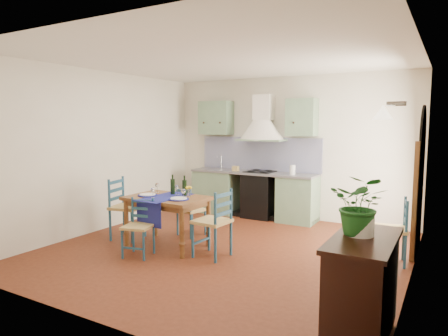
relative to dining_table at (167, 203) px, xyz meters
The scene contains 13 objects.
floor 1.14m from the dining_table, 16.85° to the left, with size 5.00×5.00×0.00m, color #4A1E0F.
back_wall 2.61m from the dining_table, 80.98° to the left, with size 5.00×0.96×2.80m.
right_wall 3.47m from the dining_table, ahead, with size 0.26×5.00×2.80m.
left_wall 1.80m from the dining_table, behind, with size 0.04×5.00×2.80m, color silver.
ceiling 2.31m from the dining_table, 16.85° to the left, with size 5.00×5.00×0.01m, color white.
dining_table is the anchor object (origin of this frame).
chair_near 0.62m from the dining_table, 97.86° to the right, with size 0.47×0.47×0.82m.
chair_far 0.71m from the dining_table, 93.00° to the left, with size 0.47×0.47×0.83m.
chair_left 0.86m from the dining_table, behind, with size 0.55×0.55×1.00m.
chair_right 0.90m from the dining_table, ahead, with size 0.48×0.48×0.97m.
chair_spare 3.24m from the dining_table, 16.34° to the left, with size 0.48×0.48×0.90m.
sideboard 3.42m from the dining_table, 23.45° to the right, with size 0.50×1.05×0.94m.
potted_plant 3.39m from the dining_table, 22.79° to the right, with size 0.47×0.41×0.52m, color #1D5E20.
Camera 1 is at (2.86, -5.03, 1.89)m, focal length 32.00 mm.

